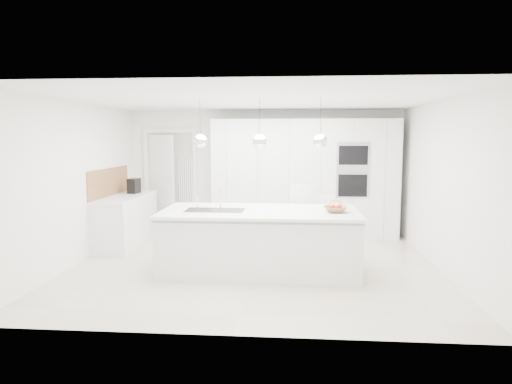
# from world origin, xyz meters

# --- Properties ---
(floor) EXTENTS (5.50, 5.50, 0.00)m
(floor) POSITION_xyz_m (0.00, 0.00, 0.00)
(floor) COLOR beige
(floor) RESTS_ON ground
(wall_back) EXTENTS (5.50, 0.00, 5.50)m
(wall_back) POSITION_xyz_m (0.00, 2.50, 1.25)
(wall_back) COLOR white
(wall_back) RESTS_ON ground
(wall_left) EXTENTS (0.00, 5.00, 5.00)m
(wall_left) POSITION_xyz_m (-2.75, 0.00, 1.25)
(wall_left) COLOR white
(wall_left) RESTS_ON ground
(ceiling) EXTENTS (5.50, 5.50, 0.00)m
(ceiling) POSITION_xyz_m (0.00, 0.00, 2.50)
(ceiling) COLOR white
(ceiling) RESTS_ON wall_back
(tall_cabinets) EXTENTS (3.60, 0.60, 2.30)m
(tall_cabinets) POSITION_xyz_m (0.80, 2.20, 1.15)
(tall_cabinets) COLOR white
(tall_cabinets) RESTS_ON floor
(oven_stack) EXTENTS (0.62, 0.04, 1.05)m
(oven_stack) POSITION_xyz_m (1.70, 1.89, 1.35)
(oven_stack) COLOR #A5A5A8
(oven_stack) RESTS_ON tall_cabinets
(doorway_frame) EXTENTS (1.11, 0.08, 2.13)m
(doorway_frame) POSITION_xyz_m (-1.95, 2.47, 1.02)
(doorway_frame) COLOR white
(doorway_frame) RESTS_ON floor
(hallway_door) EXTENTS (0.76, 0.38, 2.00)m
(hallway_door) POSITION_xyz_m (-2.20, 2.42, 1.00)
(hallway_door) COLOR white
(hallway_door) RESTS_ON floor
(radiator) EXTENTS (0.32, 0.04, 1.40)m
(radiator) POSITION_xyz_m (-1.63, 2.46, 0.85)
(radiator) COLOR white
(radiator) RESTS_ON floor
(left_base_cabinets) EXTENTS (0.60, 1.80, 0.86)m
(left_base_cabinets) POSITION_xyz_m (-2.45, 1.20, 0.43)
(left_base_cabinets) COLOR white
(left_base_cabinets) RESTS_ON floor
(left_worktop) EXTENTS (0.62, 1.82, 0.04)m
(left_worktop) POSITION_xyz_m (-2.45, 1.20, 0.88)
(left_worktop) COLOR white
(left_worktop) RESTS_ON left_base_cabinets
(oak_backsplash) EXTENTS (0.02, 1.80, 0.50)m
(oak_backsplash) POSITION_xyz_m (-2.74, 1.20, 1.15)
(oak_backsplash) COLOR #99663B
(oak_backsplash) RESTS_ON wall_left
(island_base) EXTENTS (2.80, 1.20, 0.86)m
(island_base) POSITION_xyz_m (0.10, -0.30, 0.43)
(island_base) COLOR white
(island_base) RESTS_ON floor
(island_worktop) EXTENTS (2.84, 1.40, 0.04)m
(island_worktop) POSITION_xyz_m (0.10, -0.25, 0.88)
(island_worktop) COLOR white
(island_worktop) RESTS_ON island_base
(island_sink) EXTENTS (0.84, 0.44, 0.18)m
(island_sink) POSITION_xyz_m (-0.55, -0.30, 0.82)
(island_sink) COLOR #3F3F42
(island_sink) RESTS_ON island_worktop
(island_tap) EXTENTS (0.02, 0.02, 0.30)m
(island_tap) POSITION_xyz_m (-0.50, -0.10, 1.05)
(island_tap) COLOR white
(island_tap) RESTS_ON island_worktop
(pendant_left) EXTENTS (0.20, 0.20, 0.20)m
(pendant_left) POSITION_xyz_m (-0.75, -0.30, 1.90)
(pendant_left) COLOR white
(pendant_left) RESTS_ON ceiling
(pendant_mid) EXTENTS (0.20, 0.20, 0.20)m
(pendant_mid) POSITION_xyz_m (0.10, -0.30, 1.90)
(pendant_mid) COLOR white
(pendant_mid) RESTS_ON ceiling
(pendant_right) EXTENTS (0.20, 0.20, 0.20)m
(pendant_right) POSITION_xyz_m (0.95, -0.30, 1.90)
(pendant_right) COLOR white
(pendant_right) RESTS_ON ceiling
(fruit_bowl) EXTENTS (0.34, 0.34, 0.08)m
(fruit_bowl) POSITION_xyz_m (1.18, -0.34, 0.94)
(fruit_bowl) COLOR #99663B
(fruit_bowl) RESTS_ON island_worktop
(espresso_machine) EXTENTS (0.20, 0.28, 0.28)m
(espresso_machine) POSITION_xyz_m (-2.43, 1.62, 1.04)
(espresso_machine) COLOR black
(espresso_machine) RESTS_ON left_worktop
(bar_stool_left) EXTENTS (0.51, 0.62, 1.17)m
(bar_stool_left) POSITION_xyz_m (0.71, 0.50, 0.59)
(bar_stool_left) COLOR white
(bar_stool_left) RESTS_ON floor
(bar_stool_right) EXTENTS (0.39, 0.50, 0.99)m
(bar_stool_right) POSITION_xyz_m (1.11, 0.64, 0.50)
(bar_stool_right) COLOR white
(bar_stool_right) RESTS_ON floor
(apple_a) EXTENTS (0.09, 0.09, 0.09)m
(apple_a) POSITION_xyz_m (1.22, -0.37, 0.97)
(apple_a) COLOR #AD241E
(apple_a) RESTS_ON fruit_bowl
(apple_b) EXTENTS (0.09, 0.09, 0.09)m
(apple_b) POSITION_xyz_m (1.13, -0.39, 0.97)
(apple_b) COLOR #AD241E
(apple_b) RESTS_ON fruit_bowl
(apple_c) EXTENTS (0.07, 0.07, 0.07)m
(apple_c) POSITION_xyz_m (1.18, -0.40, 0.96)
(apple_c) COLOR #AD241E
(apple_c) RESTS_ON fruit_bowl
(banana_bunch) EXTENTS (0.25, 0.18, 0.22)m
(banana_bunch) POSITION_xyz_m (1.17, -0.34, 1.02)
(banana_bunch) COLOR yellow
(banana_bunch) RESTS_ON fruit_bowl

